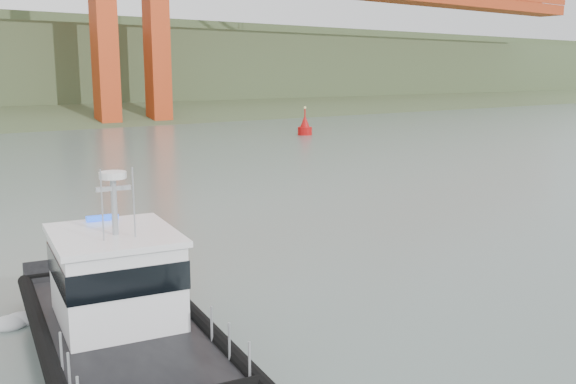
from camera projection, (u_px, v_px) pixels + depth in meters
name	position (u px, v px, depth m)	size (l,w,h in m)	color
ground	(431.00, 290.00, 22.40)	(400.00, 400.00, 0.00)	slate
patrol_boat	(120.00, 312.00, 16.80)	(5.73, 11.21, 5.19)	black
nav_buoy	(305.00, 127.00, 78.07)	(1.75, 1.75, 3.65)	#AC0C0B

